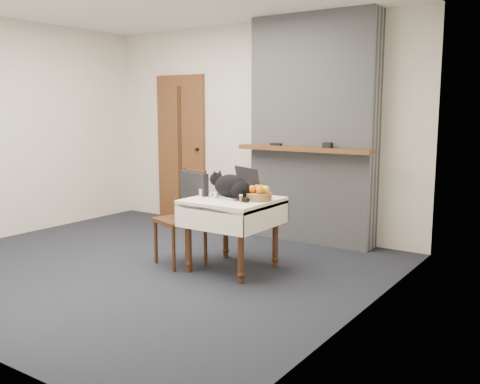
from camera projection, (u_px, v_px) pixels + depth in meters
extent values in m
plane|color=black|center=(145.00, 265.00, 5.33)|extent=(4.50, 4.50, 0.00)
cube|color=beige|center=(254.00, 128.00, 6.76)|extent=(4.50, 0.02, 2.60)
cube|color=beige|center=(6.00, 129.00, 6.38)|extent=(0.02, 4.00, 2.60)
cube|color=beige|center=(365.00, 143.00, 3.88)|extent=(0.02, 4.00, 2.60)
cube|color=brown|center=(181.00, 148.00, 7.46)|extent=(0.82, 0.05, 2.00)
cube|color=#3D2310|center=(180.00, 148.00, 7.43)|extent=(0.06, 0.01, 1.70)
cylinder|color=black|center=(197.00, 149.00, 7.24)|extent=(0.04, 0.06, 0.04)
cube|color=gray|center=(313.00, 130.00, 6.14)|extent=(1.50, 0.30, 2.60)
cube|color=brown|center=(303.00, 149.00, 5.97)|extent=(1.62, 0.18, 0.05)
cube|color=black|center=(276.00, 144.00, 6.16)|extent=(0.14, 0.04, 0.03)
cube|color=black|center=(328.00, 145.00, 5.80)|extent=(0.10, 0.07, 0.06)
cylinder|color=#3D2310|center=(189.00, 239.00, 5.07)|extent=(0.06, 0.06, 0.64)
sphere|color=#3D2310|center=(189.00, 264.00, 5.11)|extent=(0.07, 0.07, 0.07)
cylinder|color=#3D2310|center=(241.00, 249.00, 4.73)|extent=(0.06, 0.06, 0.64)
sphere|color=#3D2310|center=(241.00, 275.00, 4.77)|extent=(0.07, 0.07, 0.07)
cylinder|color=#3D2310|center=(226.00, 228.00, 5.56)|extent=(0.06, 0.06, 0.64)
sphere|color=#3D2310|center=(226.00, 250.00, 5.60)|extent=(0.07, 0.07, 0.07)
cylinder|color=#3D2310|center=(275.00, 236.00, 5.22)|extent=(0.06, 0.06, 0.64)
sphere|color=#3D2310|center=(275.00, 259.00, 5.26)|extent=(0.07, 0.07, 0.07)
cube|color=#ECE4C8|center=(233.00, 202.00, 5.09)|extent=(0.78, 0.78, 0.06)
cube|color=#ECE4C8|center=(208.00, 220.00, 4.79)|extent=(0.78, 0.01, 0.22)
cube|color=#ECE4C8|center=(254.00, 207.00, 5.42)|extent=(0.78, 0.01, 0.22)
cube|color=#ECE4C8|center=(201.00, 209.00, 5.32)|extent=(0.01, 0.78, 0.22)
cube|color=#ECE4C8|center=(267.00, 218.00, 4.89)|extent=(0.01, 0.78, 0.22)
cube|color=#B7B7BC|center=(234.00, 196.00, 5.16)|extent=(0.46, 0.40, 0.02)
cube|color=black|center=(234.00, 195.00, 5.15)|extent=(0.37, 0.29, 0.00)
cube|color=black|center=(248.00, 180.00, 5.22)|extent=(0.38, 0.21, 0.26)
cube|color=#AECFFF|center=(248.00, 180.00, 5.22)|extent=(0.35, 0.19, 0.24)
ellipsoid|color=black|center=(231.00, 186.00, 5.08)|extent=(0.38, 0.23, 0.23)
ellipsoid|color=black|center=(240.00, 190.00, 5.02)|extent=(0.20, 0.22, 0.19)
sphere|color=black|center=(216.00, 179.00, 5.18)|extent=(0.14, 0.14, 0.13)
ellipsoid|color=white|center=(213.00, 182.00, 5.21)|extent=(0.06, 0.07, 0.06)
ellipsoid|color=white|center=(219.00, 190.00, 5.17)|extent=(0.06, 0.08, 0.09)
cone|color=black|center=(215.00, 173.00, 5.13)|extent=(0.05, 0.05, 0.06)
cone|color=black|center=(220.00, 172.00, 5.19)|extent=(0.05, 0.05, 0.06)
cylinder|color=black|center=(242.00, 199.00, 4.92)|extent=(0.20, 0.11, 0.04)
sphere|color=white|center=(216.00, 195.00, 5.15)|extent=(0.04, 0.04, 0.04)
sphere|color=white|center=(222.00, 194.00, 5.22)|extent=(0.04, 0.04, 0.04)
cylinder|color=silver|center=(202.00, 193.00, 5.22)|extent=(0.06, 0.06, 0.07)
cylinder|color=#B04315|center=(241.00, 199.00, 4.90)|extent=(0.03, 0.03, 0.06)
cylinder|color=white|center=(241.00, 195.00, 4.89)|extent=(0.03, 0.03, 0.01)
cylinder|color=olive|center=(259.00, 196.00, 5.00)|extent=(0.25, 0.25, 0.07)
sphere|color=#D65112|center=(252.00, 189.00, 4.99)|extent=(0.07, 0.07, 0.07)
sphere|color=#D65112|center=(260.00, 190.00, 4.93)|extent=(0.07, 0.07, 0.07)
sphere|color=#D65112|center=(261.00, 189.00, 5.03)|extent=(0.07, 0.07, 0.07)
sphere|color=yellow|center=(266.00, 189.00, 4.98)|extent=(0.07, 0.07, 0.07)
sphere|color=#D65112|center=(257.00, 188.00, 5.04)|extent=(0.07, 0.07, 0.07)
cube|color=black|center=(254.00, 199.00, 5.04)|extent=(0.15, 0.09, 0.01)
cube|color=#3D2310|center=(180.00, 220.00, 5.31)|extent=(0.53, 0.53, 0.04)
cylinder|color=#3D2310|center=(156.00, 241.00, 5.38)|extent=(0.04, 0.04, 0.45)
cylinder|color=#3D2310|center=(174.00, 249.00, 5.09)|extent=(0.04, 0.04, 0.45)
cylinder|color=#3D2310|center=(187.00, 236.00, 5.59)|extent=(0.04, 0.04, 0.45)
cylinder|color=#3D2310|center=(205.00, 243.00, 5.30)|extent=(0.04, 0.04, 0.45)
cylinder|color=#3D2310|center=(186.00, 191.00, 5.52)|extent=(0.04, 0.04, 0.50)
cylinder|color=#3D2310|center=(205.00, 196.00, 5.23)|extent=(0.04, 0.04, 0.50)
cube|color=#3D2310|center=(195.00, 184.00, 5.36)|extent=(0.35, 0.15, 0.28)
cube|color=black|center=(194.00, 186.00, 5.35)|extent=(0.44, 0.20, 0.28)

